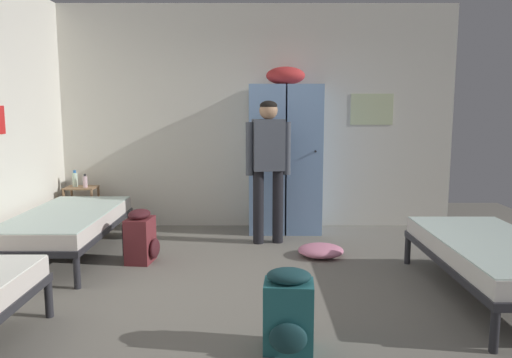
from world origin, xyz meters
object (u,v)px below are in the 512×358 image
at_px(locker_bank, 286,156).
at_px(lotion_bottle, 87,181).
at_px(bed_left_rear, 69,222).
at_px(clothes_pile_pink, 322,251).
at_px(water_bottle, 77,179).
at_px(backpack_teal, 290,312).
at_px(shelf_unit, 84,204).
at_px(bed_right, 496,254).
at_px(person_traveler, 270,158).
at_px(backpack_maroon, 143,237).

distance_m(locker_bank, lotion_bottle, 2.55).
xyz_separation_m(bed_left_rear, clothes_pile_pink, (2.67, 0.03, -0.32)).
xyz_separation_m(water_bottle, backpack_teal, (2.52, -3.20, -0.40)).
relative_size(shelf_unit, lotion_bottle, 3.33).
height_order(bed_right, person_traveler, person_traveler).
relative_size(lotion_bottle, backpack_maroon, 0.31).
height_order(bed_right, lotion_bottle, lotion_bottle).
bearing_deg(person_traveler, water_bottle, 166.19).
bearing_deg(backpack_maroon, bed_right, -17.29).
height_order(bed_right, water_bottle, water_bottle).
height_order(backpack_teal, clothes_pile_pink, backpack_teal).
bearing_deg(bed_right, locker_bank, 125.05).
bearing_deg(person_traveler, lotion_bottle, 166.74).
xyz_separation_m(person_traveler, lotion_bottle, (-2.31, 0.54, -0.35)).
bearing_deg(bed_left_rear, water_bottle, 105.75).
height_order(person_traveler, backpack_maroon, person_traveler).
distance_m(shelf_unit, lotion_bottle, 0.31).
bearing_deg(lotion_bottle, water_bottle, 158.20).
relative_size(bed_left_rear, clothes_pile_pink, 3.92).
height_order(bed_right, clothes_pile_pink, bed_right).
height_order(bed_right, backpack_teal, backpack_teal).
bearing_deg(locker_bank, backpack_maroon, -139.86).
relative_size(locker_bank, backpack_maroon, 3.76).
distance_m(shelf_unit, bed_right, 4.78).
height_order(shelf_unit, backpack_teal, shelf_unit).
height_order(person_traveler, clothes_pile_pink, person_traveler).
height_order(water_bottle, backpack_maroon, water_bottle).
bearing_deg(clothes_pile_pink, locker_bank, 106.50).
bearing_deg(person_traveler, bed_left_rear, -165.07).
bearing_deg(backpack_teal, bed_right, 27.00).
distance_m(lotion_bottle, clothes_pile_pink, 3.11).
bearing_deg(lotion_bottle, backpack_maroon, -52.16).
xyz_separation_m(lotion_bottle, clothes_pile_pink, (2.85, -1.08, -0.58)).
bearing_deg(bed_left_rear, person_traveler, 14.93).
distance_m(locker_bank, bed_left_rear, 2.67).
xyz_separation_m(locker_bank, shelf_unit, (-2.60, 0.02, -0.62)).
distance_m(locker_bank, bed_right, 2.84).
xyz_separation_m(backpack_maroon, backpack_teal, (1.38, -1.87, 0.00)).
bearing_deg(bed_left_rear, locker_bank, 25.71).
bearing_deg(person_traveler, shelf_unit, 166.20).
bearing_deg(backpack_maroon, shelf_unit, 128.88).
xyz_separation_m(lotion_bottle, backpack_maroon, (0.99, -1.28, -0.39)).
bearing_deg(shelf_unit, clothes_pile_pink, -20.98).
distance_m(water_bottle, clothes_pile_pink, 3.27).
relative_size(backpack_teal, clothes_pile_pink, 1.14).
bearing_deg(locker_bank, clothes_pile_pink, -73.50).
distance_m(shelf_unit, bed_left_rear, 1.18).
bearing_deg(person_traveler, locker_bank, 68.44).
bearing_deg(backpack_teal, water_bottle, 128.26).
height_order(bed_left_rear, backpack_teal, backpack_teal).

